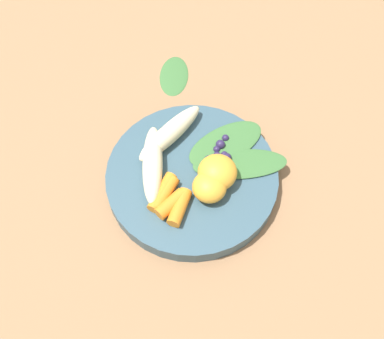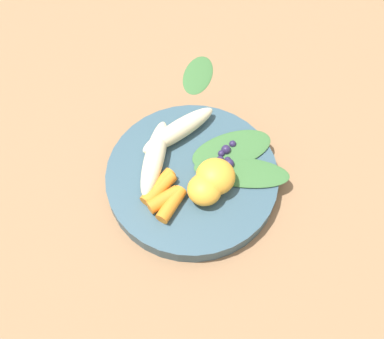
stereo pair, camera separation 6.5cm
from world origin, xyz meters
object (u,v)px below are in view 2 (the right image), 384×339
object	(u,v)px
bowl	(192,178)
banana_peeled_right	(179,130)
kale_leaf_stray	(198,74)
orange_segment_near	(215,176)
banana_peeled_left	(155,158)

from	to	relation	value
bowl	banana_peeled_right	world-z (taller)	banana_peeled_right
banana_peeled_right	kale_leaf_stray	size ratio (longest dim) A/B	1.41
banana_peeled_right	orange_segment_near	world-z (taller)	orange_segment_near
bowl	banana_peeled_right	xyz separation A→B (m)	(-0.07, 0.01, 0.03)
banana_peeled_right	kale_leaf_stray	world-z (taller)	banana_peeled_right
bowl	kale_leaf_stray	xyz separation A→B (m)	(-0.19, 0.10, -0.01)
orange_segment_near	kale_leaf_stray	world-z (taller)	orange_segment_near
kale_leaf_stray	orange_segment_near	bearing A→B (deg)	-160.21
bowl	orange_segment_near	distance (m)	0.05
bowl	banana_peeled_right	bearing A→B (deg)	171.91
banana_peeled_left	orange_segment_near	bearing A→B (deg)	77.76
banana_peeled_right	orange_segment_near	xyz separation A→B (m)	(0.10, 0.01, 0.01)
banana_peeled_left	kale_leaf_stray	distance (m)	0.21
bowl	orange_segment_near	size ratio (longest dim) A/B	4.52
bowl	banana_peeled_left	size ratio (longest dim) A/B	1.95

